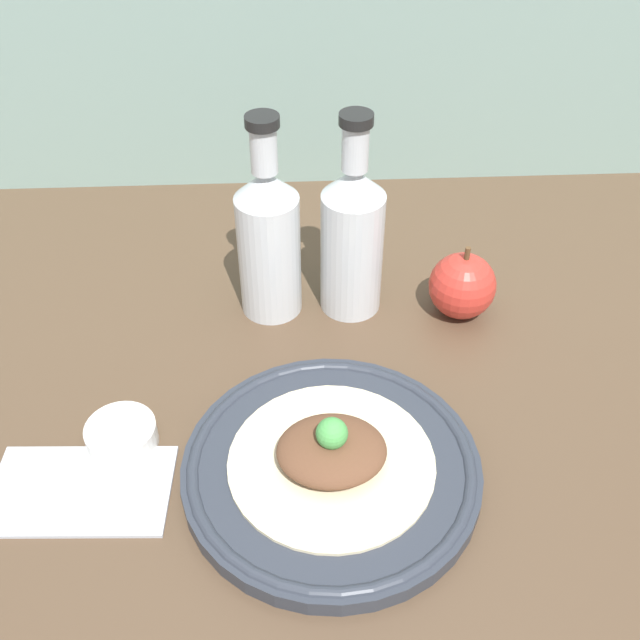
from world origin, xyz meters
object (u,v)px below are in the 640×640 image
at_px(cider_bottle_left, 269,238).
at_px(plated_food, 332,453).
at_px(apple, 462,286).
at_px(dipping_bowl, 122,432).
at_px(cider_bottle_right, 352,236).
at_px(plate, 331,468).

bearing_deg(cider_bottle_left, plated_food, -77.59).
bearing_deg(apple, dipping_bowl, -154.11).
bearing_deg(cider_bottle_right, plated_food, -98.52).
relative_size(plated_food, apple, 2.09).
height_order(plated_food, dipping_bowl, plated_food).
relative_size(plated_food, cider_bottle_left, 0.79).
bearing_deg(dipping_bowl, cider_bottle_right, 39.73).
xyz_separation_m(apple, dipping_bowl, (-0.39, -0.19, -0.03)).
distance_m(plate, apple, 0.30).
bearing_deg(plate, plated_food, 90.00).
distance_m(plate, cider_bottle_right, 0.29).
bearing_deg(cider_bottle_right, apple, -9.42).
relative_size(apple, dipping_bowl, 1.34).
height_order(plate, cider_bottle_right, cider_bottle_right).
xyz_separation_m(cider_bottle_left, cider_bottle_right, (0.10, 0.00, 0.00)).
distance_m(cider_bottle_left, dipping_bowl, 0.28).
relative_size(cider_bottle_right, apple, 2.64).
height_order(plate, cider_bottle_left, cider_bottle_left).
xyz_separation_m(plated_food, dipping_bowl, (-0.21, 0.06, -0.02)).
xyz_separation_m(plated_food, cider_bottle_right, (0.04, 0.27, 0.07)).
relative_size(plate, cider_bottle_right, 1.15).
distance_m(plated_food, dipping_bowl, 0.22).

